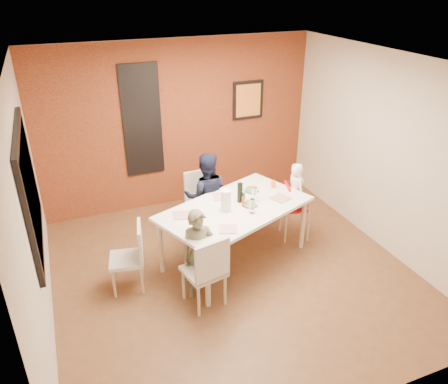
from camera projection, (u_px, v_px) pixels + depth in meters
name	position (u px, v px, depth m)	size (l,w,h in m)	color
ground	(232.00, 272.00, 5.80)	(4.50, 4.50, 0.00)	brown
ceiling	(235.00, 64.00, 4.58)	(4.50, 4.50, 0.02)	silver
wall_back	(179.00, 125.00, 7.05)	(4.50, 0.02, 2.70)	beige
wall_front	(349.00, 296.00, 3.32)	(4.50, 0.02, 2.70)	beige
wall_left	(30.00, 215.00, 4.44)	(0.02, 4.50, 2.70)	beige
wall_right	(385.00, 154.00, 5.94)	(0.02, 4.50, 2.70)	beige
brick_accent_wall	(179.00, 125.00, 7.03)	(4.50, 0.02, 2.70)	maroon
picture_window_frame	(29.00, 189.00, 4.52)	(0.05, 1.70, 1.30)	black
picture_window_pane	(31.00, 189.00, 4.53)	(0.02, 1.55, 1.15)	black
glassblock_strip	(142.00, 121.00, 6.75)	(0.55, 0.03, 1.70)	silver
glassblock_surround	(142.00, 121.00, 6.75)	(0.60, 0.03, 1.76)	black
art_print_frame	(248.00, 100.00, 7.28)	(0.54, 0.03, 0.64)	black
art_print_canvas	(248.00, 100.00, 7.27)	(0.44, 0.01, 0.54)	orange
dining_table	(235.00, 212.00, 5.73)	(2.23, 1.74, 0.82)	white
chair_near	(207.00, 269.00, 4.98)	(0.52, 0.52, 0.95)	beige
chair_far	(201.00, 198.00, 6.57)	(0.46, 0.46, 0.93)	silver
chair_left	(133.00, 254.00, 5.32)	(0.48, 0.48, 0.88)	silver
high_chair	(293.00, 205.00, 6.36)	(0.44, 0.44, 0.87)	red
child_near	(199.00, 254.00, 5.15)	(0.42, 0.28, 1.16)	brown
child_far	(206.00, 196.00, 6.30)	(0.65, 0.50, 1.33)	black
toddler	(296.00, 186.00, 6.21)	(0.33, 0.21, 0.67)	white
plate_near_left	(228.00, 229.00, 5.19)	(0.21, 0.21, 0.01)	white
plate_far_mid	(221.00, 197.00, 5.94)	(0.21, 0.21, 0.01)	white
plate_near_right	(280.00, 198.00, 5.90)	(0.22, 0.22, 0.01)	silver
plate_far_left	(182.00, 215.00, 5.49)	(0.22, 0.22, 0.01)	silver
salad_bowl_a	(250.00, 204.00, 5.72)	(0.20, 0.20, 0.05)	silver
salad_bowl_b	(251.00, 190.00, 6.09)	(0.20, 0.20, 0.05)	silver
wine_bottle	(240.00, 193.00, 5.76)	(0.07, 0.07, 0.27)	black
wine_glass_a	(252.00, 206.00, 5.52)	(0.07, 0.07, 0.19)	silver
wine_glass_b	(254.00, 195.00, 5.78)	(0.07, 0.07, 0.21)	white
paper_towel_roll	(226.00, 201.00, 5.54)	(0.13, 0.13, 0.29)	white
condiment_red	(243.00, 202.00, 5.68)	(0.03, 0.03, 0.13)	red
condiment_green	(244.00, 197.00, 5.79)	(0.04, 0.04, 0.14)	#2C6C24
condiment_brown	(240.00, 196.00, 5.81)	(0.04, 0.04, 0.15)	brown
sippy_cup	(273.00, 184.00, 6.18)	(0.06, 0.06, 0.11)	orange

